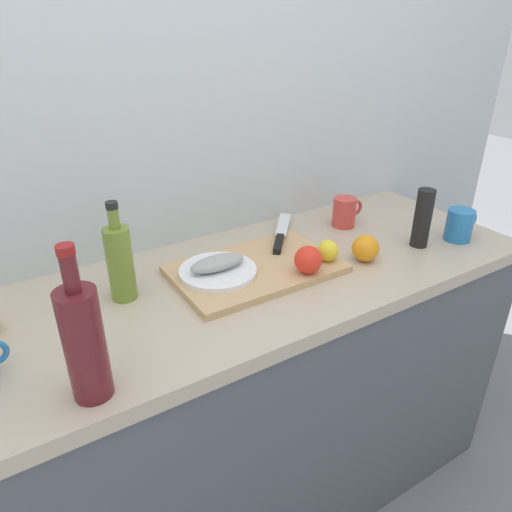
% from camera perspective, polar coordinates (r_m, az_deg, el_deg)
% --- Properties ---
extents(back_wall, '(3.20, 0.05, 2.50)m').
position_cam_1_polar(back_wall, '(1.39, -13.98, 14.34)').
color(back_wall, silver).
rests_on(back_wall, ground_plane).
extents(kitchen_counter, '(2.00, 0.60, 0.90)m').
position_cam_1_polar(kitchen_counter, '(1.51, -6.09, -19.01)').
color(kitchen_counter, '#4C5159').
rests_on(kitchen_counter, ground_plane).
extents(cutting_board, '(0.45, 0.29, 0.02)m').
position_cam_1_polar(cutting_board, '(1.31, 0.00, -1.56)').
color(cutting_board, tan).
rests_on(cutting_board, kitchen_counter).
extents(white_plate, '(0.21, 0.21, 0.01)m').
position_cam_1_polar(white_plate, '(1.27, -4.61, -1.85)').
color(white_plate, white).
rests_on(white_plate, cutting_board).
extents(fish_fillet, '(0.16, 0.07, 0.04)m').
position_cam_1_polar(fish_fillet, '(1.25, -4.65, -0.83)').
color(fish_fillet, '#999E99').
rests_on(fish_fillet, white_plate).
extents(chef_knife, '(0.21, 0.24, 0.02)m').
position_cam_1_polar(chef_knife, '(1.46, 2.93, 2.37)').
color(chef_knife, silver).
rests_on(chef_knife, cutting_board).
extents(lemon_0, '(0.06, 0.06, 0.06)m').
position_cam_1_polar(lemon_0, '(1.34, 8.62, 0.64)').
color(lemon_0, yellow).
rests_on(lemon_0, cutting_board).
extents(tomato_0, '(0.08, 0.08, 0.08)m').
position_cam_1_polar(tomato_0, '(1.26, 6.29, -0.45)').
color(tomato_0, red).
rests_on(tomato_0, cutting_board).
extents(olive_oil_bottle, '(0.06, 0.06, 0.26)m').
position_cam_1_polar(olive_oil_bottle, '(1.20, -16.03, -0.63)').
color(olive_oil_bottle, olive).
rests_on(olive_oil_bottle, kitchen_counter).
extents(wine_bottle, '(0.07, 0.07, 0.31)m').
position_cam_1_polar(wine_bottle, '(0.91, -19.95, -9.63)').
color(wine_bottle, '#59191E').
rests_on(wine_bottle, kitchen_counter).
extents(coffee_mug_0, '(0.12, 0.08, 0.10)m').
position_cam_1_polar(coffee_mug_0, '(1.61, 10.62, 5.24)').
color(coffee_mug_0, '#CC3F38').
rests_on(coffee_mug_0, kitchen_counter).
extents(coffee_mug_2, '(0.12, 0.08, 0.10)m').
position_cam_1_polar(coffee_mug_2, '(1.62, 23.28, 3.47)').
color(coffee_mug_2, '#2672B2').
rests_on(coffee_mug_2, kitchen_counter).
extents(orange_0, '(0.08, 0.08, 0.08)m').
position_cam_1_polar(orange_0, '(1.40, 13.01, 0.92)').
color(orange_0, orange).
rests_on(orange_0, kitchen_counter).
extents(pepper_mill, '(0.05, 0.05, 0.18)m').
position_cam_1_polar(pepper_mill, '(1.51, 19.38, 4.30)').
color(pepper_mill, black).
rests_on(pepper_mill, kitchen_counter).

